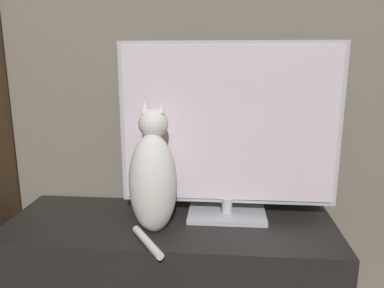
# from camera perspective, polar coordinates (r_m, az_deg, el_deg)

# --- Properties ---
(wall_back) EXTENTS (4.80, 0.05, 2.60)m
(wall_back) POSITION_cam_1_polar(r_m,az_deg,el_deg) (1.71, -2.26, 19.08)
(wall_back) COLOR #756B5B
(wall_back) RESTS_ON ground_plane
(tv_stand) EXTENTS (1.34, 0.49, 0.46)m
(tv_stand) POSITION_cam_1_polar(r_m,az_deg,el_deg) (1.68, -3.21, -18.99)
(tv_stand) COLOR black
(tv_stand) RESTS_ON ground_plane
(tv) EXTENTS (0.88, 0.19, 0.72)m
(tv) POSITION_cam_1_polar(r_m,az_deg,el_deg) (1.51, 5.61, 1.97)
(tv) COLOR #B7B7BC
(tv) RESTS_ON tv_stand
(cat) EXTENTS (0.19, 0.31, 0.50)m
(cat) POSITION_cam_1_polar(r_m,az_deg,el_deg) (1.42, -5.93, -5.18)
(cat) COLOR silver
(cat) RESTS_ON tv_stand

